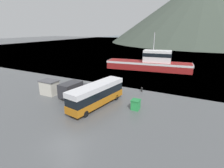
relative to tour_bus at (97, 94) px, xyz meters
name	(u,v)px	position (x,y,z in m)	size (l,w,h in m)	color
ground_plane	(67,144)	(2.15, -9.14, -1.89)	(400.00, 400.00, 0.00)	#515456
water_surface	(188,43)	(2.15, 129.96, -1.89)	(240.00, 240.00, 0.00)	#3D5160
hill_backdrop	(204,9)	(9.14, 149.79, 24.22)	(148.97, 148.97, 52.21)	#3D473D
tour_bus	(97,94)	(0.00, 0.00, 0.00)	(3.91, 10.43, 3.37)	#B26614
delivery_van	(73,89)	(-5.54, 1.33, -0.54)	(2.56, 5.63, 2.57)	#2D2D33
fishing_boat	(150,63)	(0.44, 27.17, 0.08)	(23.48, 8.03, 10.14)	maroon
storage_bin	(136,105)	(5.53, 1.47, -1.14)	(1.19, 1.28, 1.46)	green
dock_kiosk	(49,87)	(-9.91, 0.29, -0.61)	(3.12, 2.23, 2.53)	beige
mooring_bollard	(142,89)	(3.96, 9.05, -1.43)	(0.36, 0.36, 0.84)	black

